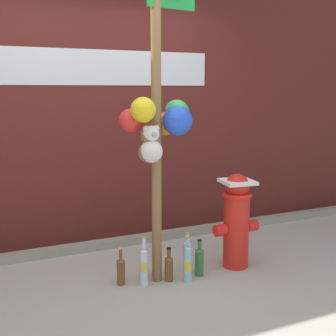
{
  "coord_description": "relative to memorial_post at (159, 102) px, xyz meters",
  "views": [
    {
      "loc": [
        -1.23,
        -3.03,
        1.59
      ],
      "look_at": [
        0.27,
        0.24,
        0.96
      ],
      "focal_mm": 47.79,
      "sensor_mm": 36.0,
      "label": 1
    }
  ],
  "objects": [
    {
      "name": "ground_plane",
      "position": [
        -0.18,
        -0.22,
        -1.49
      ],
      "size": [
        14.0,
        14.0,
        0.0
      ],
      "primitive_type": "plane",
      "color": "#ADA899"
    },
    {
      "name": "building_wall",
      "position": [
        -0.18,
        1.32,
        0.46
      ],
      "size": [
        10.0,
        0.21,
        3.91
      ],
      "color": "#561E19",
      "rests_on": "ground_plane"
    },
    {
      "name": "curb_strip",
      "position": [
        -0.18,
        0.95,
        -1.45
      ],
      "size": [
        8.0,
        0.12,
        0.08
      ],
      "primitive_type": "cube",
      "color": "gray",
      "rests_on": "ground_plane"
    },
    {
      "name": "memorial_post",
      "position": [
        0.0,
        0.0,
        0.0
      ],
      "size": [
        0.64,
        0.38,
        2.67
      ],
      "color": "olive",
      "rests_on": "ground_plane"
    },
    {
      "name": "fire_hydrant",
      "position": [
        0.76,
        0.0,
        -1.04
      ],
      "size": [
        0.44,
        0.31,
        0.86
      ],
      "color": "red",
      "rests_on": "ground_plane"
    },
    {
      "name": "bottle_0",
      "position": [
        0.29,
        0.06,
        -1.33
      ],
      "size": [
        0.08,
        0.08,
        0.36
      ],
      "color": "silver",
      "rests_on": "ground_plane"
    },
    {
      "name": "bottle_1",
      "position": [
        0.36,
        -0.05,
        -1.35
      ],
      "size": [
        0.07,
        0.07,
        0.32
      ],
      "color": "#337038",
      "rests_on": "ground_plane"
    },
    {
      "name": "bottle_2",
      "position": [
        -0.15,
        -0.02,
        -1.32
      ],
      "size": [
        0.07,
        0.07,
        0.41
      ],
      "color": "silver",
      "rests_on": "ground_plane"
    },
    {
      "name": "bottle_3",
      "position": [
        0.07,
        -0.04,
        -1.37
      ],
      "size": [
        0.07,
        0.07,
        0.29
      ],
      "color": "brown",
      "rests_on": "ground_plane"
    },
    {
      "name": "bottle_4",
      "position": [
        -0.09,
        0.12,
        -1.35
      ],
      "size": [
        0.06,
        0.06,
        0.35
      ],
      "color": "brown",
      "rests_on": "ground_plane"
    },
    {
      "name": "bottle_5",
      "position": [
        -0.32,
        0.06,
        -1.37
      ],
      "size": [
        0.07,
        0.07,
        0.32
      ],
      "color": "brown",
      "rests_on": "ground_plane"
    },
    {
      "name": "bottle_6",
      "position": [
        0.21,
        -0.12,
        -1.33
      ],
      "size": [
        0.07,
        0.07,
        0.39
      ],
      "color": "#93CCE0",
      "rests_on": "ground_plane"
    },
    {
      "name": "litter_0",
      "position": [
        0.7,
        0.74,
        -1.49
      ],
      "size": [
        0.06,
        0.16,
        0.01
      ],
      "primitive_type": "cube",
      "rotation": [
        0.0,
        0.0,
        1.59
      ],
      "color": "#8C99B2",
      "rests_on": "ground_plane"
    },
    {
      "name": "litter_2",
      "position": [
        1.17,
        0.65,
        -1.49
      ],
      "size": [
        0.18,
        0.16,
        0.01
      ],
      "primitive_type": "cube",
      "rotation": [
        0.0,
        0.0,
        2.77
      ],
      "color": "tan",
      "rests_on": "ground_plane"
    }
  ]
}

